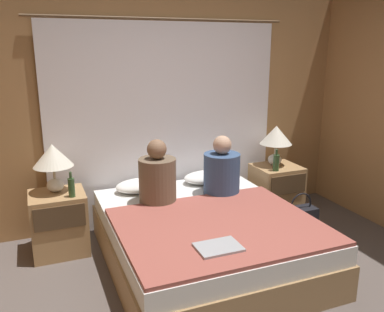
% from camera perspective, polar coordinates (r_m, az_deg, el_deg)
% --- Properties ---
extents(wall_back, '(4.24, 0.06, 2.50)m').
position_cam_1_polar(wall_back, '(4.35, -3.96, 6.96)').
color(wall_back, '#A37547').
rests_on(wall_back, ground_plane).
extents(curtain_panel, '(2.67, 0.03, 2.14)m').
position_cam_1_polar(curtain_panel, '(4.32, -3.66, 4.46)').
color(curtain_panel, white).
rests_on(curtain_panel, ground_plane).
extents(bed, '(1.65, 1.96, 0.45)m').
position_cam_1_polar(bed, '(3.66, 1.74, -11.45)').
color(bed, '#99754C').
rests_on(bed, ground_plane).
extents(nightstand_left, '(0.49, 0.46, 0.58)m').
position_cam_1_polar(nightstand_left, '(3.99, -18.15, -8.89)').
color(nightstand_left, '#A87F51').
rests_on(nightstand_left, ground_plane).
extents(nightstand_right, '(0.49, 0.46, 0.58)m').
position_cam_1_polar(nightstand_right, '(4.71, 11.71, -4.76)').
color(nightstand_right, '#A87F51').
rests_on(nightstand_right, ground_plane).
extents(lamp_left, '(0.35, 0.35, 0.45)m').
position_cam_1_polar(lamp_left, '(3.85, -18.93, -0.33)').
color(lamp_left, silver).
rests_on(lamp_left, nightstand_left).
extents(lamp_right, '(0.35, 0.35, 0.45)m').
position_cam_1_polar(lamp_right, '(4.59, 11.71, 2.56)').
color(lamp_right, silver).
rests_on(lamp_right, nightstand_right).
extents(pillow_left, '(0.51, 0.33, 0.12)m').
position_cam_1_polar(pillow_left, '(4.12, -7.21, -4.12)').
color(pillow_left, white).
rests_on(pillow_left, bed).
extents(pillow_right, '(0.51, 0.33, 0.12)m').
position_cam_1_polar(pillow_right, '(4.35, 2.10, -2.97)').
color(pillow_right, white).
rests_on(pillow_right, bed).
extents(blanket_on_bed, '(1.59, 1.32, 0.03)m').
position_cam_1_polar(blanket_on_bed, '(3.32, 3.80, -9.72)').
color(blanket_on_bed, '#994C42').
rests_on(blanket_on_bed, bed).
extents(person_left_in_bed, '(0.34, 0.34, 0.61)m').
position_cam_1_polar(person_left_in_bed, '(3.74, -4.87, -3.07)').
color(person_left_in_bed, brown).
rests_on(person_left_in_bed, bed).
extents(person_right_in_bed, '(0.36, 0.36, 0.59)m').
position_cam_1_polar(person_right_in_bed, '(3.98, 4.19, -2.13)').
color(person_right_in_bed, '#38517A').
rests_on(person_right_in_bed, bed).
extents(beer_bottle_on_left_stand, '(0.06, 0.06, 0.23)m').
position_cam_1_polar(beer_bottle_on_left_stand, '(3.74, -16.56, -4.18)').
color(beer_bottle_on_left_stand, '#2D4C28').
rests_on(beer_bottle_on_left_stand, nightstand_left).
extents(beer_bottle_on_right_stand, '(0.07, 0.07, 0.24)m').
position_cam_1_polar(beer_bottle_on_right_stand, '(4.43, 11.72, -0.87)').
color(beer_bottle_on_right_stand, '#2D4C28').
rests_on(beer_bottle_on_right_stand, nightstand_right).
extents(laptop_on_bed, '(0.32, 0.23, 0.02)m').
position_cam_1_polar(laptop_on_bed, '(2.94, 3.73, -12.65)').
color(laptop_on_bed, '#9EA0A5').
rests_on(laptop_on_bed, blanket_on_bed).
extents(handbag_on_floor, '(0.34, 0.18, 0.42)m').
position_cam_1_polar(handbag_on_floor, '(4.40, 14.91, -8.50)').
color(handbag_on_floor, black).
rests_on(handbag_on_floor, ground_plane).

